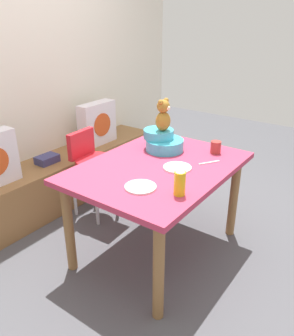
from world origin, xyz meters
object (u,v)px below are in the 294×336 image
object	(u,v)px
teddy_bear	(163,116)
dinner_plate_far	(177,168)
pillow_floral_right	(97,124)
book_stack	(47,159)
highchair	(93,162)
ketchup_bottle	(180,182)
dinner_plate_near	(140,187)
dining_table	(158,178)
infant_seat_teal	(163,141)
coffee_mug	(216,147)

from	to	relation	value
teddy_bear	dinner_plate_far	bearing A→B (deg)	-130.33
pillow_floral_right	dinner_plate_far	xyz separation A→B (m)	(-0.60, -1.34, 0.07)
book_stack	dinner_plate_far	world-z (taller)	dinner_plate_far
highchair	ketchup_bottle	xyz separation A→B (m)	(-0.41, -1.14, 0.31)
pillow_floral_right	dinner_plate_near	world-z (taller)	pillow_floral_right
dining_table	ketchup_bottle	world-z (taller)	ketchup_bottle
highchair	infant_seat_teal	bearing A→B (deg)	-76.72
pillow_floral_right	teddy_bear	xyz separation A→B (m)	(-0.36, -1.06, 0.34)
pillow_floral_right	highchair	bearing A→B (deg)	-140.66
pillow_floral_right	teddy_bear	size ratio (longest dim) A/B	1.76
dining_table	infant_seat_teal	xyz separation A→B (m)	(0.27, 0.15, 0.17)
pillow_floral_right	book_stack	size ratio (longest dim) A/B	2.20
ketchup_bottle	teddy_bear	bearing A→B (deg)	41.30
pillow_floral_right	coffee_mug	world-z (taller)	pillow_floral_right
teddy_bear	book_stack	bearing A→B (deg)	106.12
dining_table	dinner_plate_near	bearing A→B (deg)	-163.04
ketchup_bottle	pillow_floral_right	bearing A→B (deg)	59.35
book_stack	dining_table	distance (m)	1.23
book_stack	dinner_plate_far	size ratio (longest dim) A/B	1.00
pillow_floral_right	dining_table	size ratio (longest dim) A/B	0.34
highchair	teddy_bear	size ratio (longest dim) A/B	3.16
pillow_floral_right	teddy_bear	distance (m)	1.17
book_stack	ketchup_bottle	distance (m)	1.63
highchair	book_stack	bearing A→B (deg)	110.15
dining_table	dinner_plate_far	size ratio (longest dim) A/B	6.41
teddy_bear	coffee_mug	size ratio (longest dim) A/B	2.08
highchair	dinner_plate_far	bearing A→B (deg)	-95.65
ketchup_bottle	coffee_mug	size ratio (longest dim) A/B	1.54
dining_table	dinner_plate_near	distance (m)	0.39
dining_table	dinner_plate_far	xyz separation A→B (m)	(0.03, -0.14, 0.11)
pillow_floral_right	teddy_bear	bearing A→B (deg)	-108.60
dining_table	dinner_plate_far	bearing A→B (deg)	-77.33
pillow_floral_right	dinner_plate_far	world-z (taller)	pillow_floral_right
pillow_floral_right	dinner_plate_far	distance (m)	1.47
dinner_plate_near	highchair	bearing A→B (deg)	61.81
infant_seat_teal	dining_table	bearing A→B (deg)	-151.99
book_stack	dining_table	size ratio (longest dim) A/B	0.16
teddy_bear	dinner_plate_near	bearing A→B (deg)	-158.06
dining_table	infant_seat_teal	distance (m)	0.36
book_stack	dinner_plate_far	bearing A→B (deg)	-87.13
infant_seat_teal	dinner_plate_near	world-z (taller)	infant_seat_teal
dinner_plate_far	teddy_bear	bearing A→B (deg)	49.67
pillow_floral_right	coffee_mug	bearing A→B (deg)	-96.79
ketchup_bottle	book_stack	bearing A→B (deg)	80.85
coffee_mug	teddy_bear	bearing A→B (deg)	116.39
pillow_floral_right	dinner_plate_far	size ratio (longest dim) A/B	2.20
highchair	infant_seat_teal	distance (m)	0.72
infant_seat_teal	dinner_plate_far	bearing A→B (deg)	-130.28
book_stack	dinner_plate_near	bearing A→B (deg)	-103.51
book_stack	teddy_bear	size ratio (longest dim) A/B	0.80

